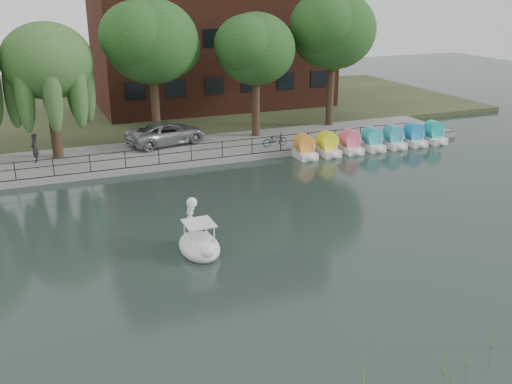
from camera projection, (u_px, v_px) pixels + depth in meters
ground_plane at (281, 253)px, 23.50m from camera, size 120.00×120.00×0.00m
promenade at (180, 152)px, 37.38m from camera, size 40.00×6.00×0.40m
kerb at (192, 164)px, 34.81m from camera, size 40.00×0.25×0.40m
land_strip at (138, 112)px, 49.59m from camera, size 60.00×22.00×0.36m
railing at (191, 148)px, 34.66m from camera, size 32.00×0.05×1.00m
apartment_building at (212, 0)px, 48.96m from camera, size 20.00×10.07×18.00m
willow_mid at (47, 61)px, 33.54m from camera, size 5.32×5.32×8.15m
broadleaf_center at (152, 42)px, 36.45m from camera, size 6.00×6.00×9.25m
broadleaf_right at (256, 50)px, 38.74m from camera, size 5.40×5.40×8.32m
broadleaf_far at (333, 31)px, 41.58m from camera, size 6.30×6.30×9.71m
minivan at (167, 132)px, 38.16m from camera, size 4.32×6.73×1.73m
bicycle at (275, 139)px, 37.70m from camera, size 0.65×1.74×1.00m
pedestrian at (34, 146)px, 34.19m from camera, size 0.55×0.76×1.98m
swan_boat at (199, 242)px, 23.44m from camera, size 1.64×2.66×2.15m
pedal_boat_row at (372, 141)px, 38.40m from camera, size 11.35×1.70×1.40m
reed_bank at (491, 361)px, 15.73m from camera, size 24.00×2.40×1.20m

